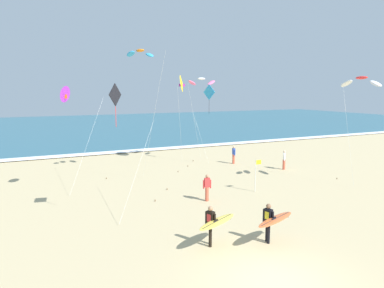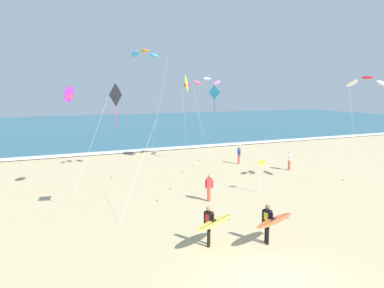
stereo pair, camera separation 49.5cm
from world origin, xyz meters
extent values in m
plane|color=tan|center=(0.00, 0.00, 0.00)|extent=(160.00, 160.00, 0.00)
cube|color=#2D6075|center=(0.00, 56.88, 0.04)|extent=(160.00, 60.00, 0.08)
cube|color=white|center=(0.00, 27.18, 0.09)|extent=(160.00, 1.69, 0.01)
cylinder|color=black|center=(1.66, 2.54, 0.44)|extent=(0.13, 0.13, 0.88)
cylinder|color=black|center=(1.72, 2.72, 0.44)|extent=(0.13, 0.13, 0.88)
cube|color=black|center=(1.69, 2.63, 1.18)|extent=(0.29, 0.38, 0.60)
cube|color=yellow|center=(1.59, 2.60, 1.22)|extent=(0.07, 0.20, 0.32)
sphere|color=brown|center=(1.69, 2.63, 1.60)|extent=(0.21, 0.21, 0.21)
cylinder|color=black|center=(1.76, 2.41, 1.29)|extent=(0.09, 0.09, 0.26)
cylinder|color=black|center=(1.72, 2.30, 1.16)|extent=(0.26, 0.15, 0.14)
cylinder|color=black|center=(1.62, 2.85, 1.14)|extent=(0.09, 0.09, 0.56)
ellipsoid|color=orange|center=(1.79, 2.28, 1.12)|extent=(2.23, 1.14, 0.20)
cube|color=#333333|center=(1.79, 2.28, 1.16)|extent=(1.83, 0.57, 0.12)
cube|color=#262628|center=(2.67, 2.54, 1.05)|extent=(0.12, 0.05, 0.14)
cylinder|color=black|center=(-0.71, 3.30, 0.44)|extent=(0.13, 0.13, 0.88)
cylinder|color=black|center=(-0.58, 3.53, 0.44)|extent=(0.13, 0.13, 0.88)
cube|color=black|center=(-0.65, 3.42, 1.18)|extent=(0.31, 0.39, 0.60)
cube|color=red|center=(-0.75, 3.38, 1.22)|extent=(0.09, 0.19, 0.32)
sphere|color=#A87A59|center=(-0.65, 3.42, 1.60)|extent=(0.21, 0.21, 0.21)
cylinder|color=black|center=(-0.56, 3.20, 1.29)|extent=(0.09, 0.09, 0.26)
cylinder|color=black|center=(-0.58, 3.10, 1.16)|extent=(0.26, 0.17, 0.14)
cylinder|color=black|center=(-0.73, 3.63, 1.14)|extent=(0.09, 0.09, 0.56)
ellipsoid|color=#EFD14C|center=(-0.51, 3.08, 1.12)|extent=(2.16, 1.32, 0.19)
cube|color=#333333|center=(-0.51, 3.08, 1.16)|extent=(1.72, 0.72, 0.11)
cube|color=#262628|center=(0.30, 3.41, 1.05)|extent=(0.12, 0.06, 0.14)
ellipsoid|color=white|center=(11.25, 7.37, 6.86)|extent=(0.87, 1.29, 0.56)
ellipsoid|color=red|center=(12.14, 7.02, 7.22)|extent=(0.87, 1.29, 0.20)
ellipsoid|color=white|center=(13.03, 6.66, 6.86)|extent=(0.87, 1.29, 0.56)
cylinder|color=silver|center=(12.57, 8.11, 3.43)|extent=(0.88, 2.19, 6.66)
cylinder|color=brown|center=(13.01, 9.20, 0.05)|extent=(0.06, 0.06, 0.10)
ellipsoid|color=pink|center=(7.57, 18.55, 7.11)|extent=(1.23, 1.07, 0.56)
ellipsoid|color=white|center=(7.00, 19.32, 7.47)|extent=(1.23, 1.07, 0.20)
ellipsoid|color=pink|center=(6.44, 20.09, 7.11)|extent=(1.23, 1.07, 0.56)
cylinder|color=silver|center=(5.98, 18.57, 3.56)|extent=(2.06, 1.52, 6.92)
cylinder|color=brown|center=(4.95, 17.81, 0.05)|extent=(0.06, 0.06, 0.10)
cone|color=yellow|center=(5.10, 19.33, 7.03)|extent=(1.02, 1.45, 1.48)
cube|color=purple|center=(5.10, 19.33, 6.89)|extent=(0.47, 0.28, 0.24)
cylinder|color=silver|center=(4.24, 17.79, 3.44)|extent=(1.74, 3.09, 6.68)
cylinder|color=brown|center=(3.37, 16.24, 0.05)|extent=(0.06, 0.06, 0.10)
cone|color=purple|center=(-5.18, 13.01, 6.21)|extent=(0.86, 0.94, 0.98)
cube|color=orange|center=(-5.18, 13.01, 6.07)|extent=(0.28, 0.24, 0.24)
cylinder|color=silver|center=(-3.70, 14.76, 3.02)|extent=(2.96, 3.51, 5.85)
cylinder|color=brown|center=(-2.23, 16.51, 0.05)|extent=(0.06, 0.06, 0.10)
ellipsoid|color=#2D99DB|center=(1.00, 15.73, 8.93)|extent=(0.59, 0.97, 0.47)
ellipsoid|color=orange|center=(0.28, 15.64, 9.20)|extent=(0.59, 0.95, 0.20)
ellipsoid|color=#2D99DB|center=(-0.43, 15.55, 8.93)|extent=(0.59, 0.97, 0.47)
cylinder|color=silver|center=(0.52, 13.79, 4.47)|extent=(0.48, 3.72, 8.74)
cylinder|color=brown|center=(0.75, 11.93, 0.05)|extent=(0.06, 0.06, 0.10)
cube|color=#2D99DB|center=(6.99, 17.86, 6.29)|extent=(0.46, 1.28, 1.34)
cylinder|color=black|center=(6.99, 17.86, 5.03)|extent=(0.02, 0.02, 1.18)
cylinder|color=silver|center=(6.67, 18.78, 2.27)|extent=(0.64, 1.86, 4.35)
cylinder|color=brown|center=(6.36, 19.71, 0.05)|extent=(0.06, 0.06, 0.10)
cube|color=black|center=(-3.56, 7.15, 6.21)|extent=(0.74, 0.75, 1.03)
cylinder|color=red|center=(-3.56, 7.15, 5.22)|extent=(0.02, 0.02, 0.95)
cylinder|color=silver|center=(-2.16, 8.56, 2.43)|extent=(2.81, 2.84, 4.66)
cylinder|color=brown|center=(-0.76, 9.98, 0.05)|extent=(0.06, 0.06, 0.10)
cylinder|color=#D8593F|center=(9.13, 17.17, 0.42)|extent=(0.22, 0.22, 0.84)
cube|color=#3351B7|center=(9.13, 17.17, 1.11)|extent=(0.22, 0.34, 0.54)
sphere|color=tan|center=(9.13, 17.17, 1.49)|extent=(0.20, 0.20, 0.20)
cylinder|color=#3351B7|center=(9.15, 17.38, 1.01)|extent=(0.08, 0.08, 0.50)
cylinder|color=#3351B7|center=(9.10, 16.96, 1.01)|extent=(0.08, 0.08, 0.50)
cylinder|color=#D8593F|center=(2.01, 8.75, 0.42)|extent=(0.22, 0.22, 0.84)
cube|color=red|center=(2.01, 8.75, 1.11)|extent=(0.35, 0.25, 0.54)
sphere|color=#A87A59|center=(2.01, 8.75, 1.49)|extent=(0.20, 0.20, 0.20)
cylinder|color=red|center=(2.22, 8.70, 1.01)|extent=(0.08, 0.08, 0.50)
cylinder|color=red|center=(1.81, 8.80, 1.01)|extent=(0.08, 0.08, 0.50)
cylinder|color=#D8593F|center=(11.62, 13.41, 0.42)|extent=(0.22, 0.22, 0.84)
cube|color=white|center=(11.62, 13.41, 1.11)|extent=(0.34, 0.36, 0.54)
sphere|color=beige|center=(11.62, 13.41, 1.49)|extent=(0.20, 0.20, 0.20)
cylinder|color=white|center=(11.75, 13.58, 1.01)|extent=(0.08, 0.08, 0.50)
cylinder|color=white|center=(11.49, 13.25, 1.01)|extent=(0.08, 0.08, 0.50)
cylinder|color=silver|center=(5.70, 9.15, 1.05)|extent=(0.05, 0.05, 2.10)
cube|color=yellow|center=(5.92, 9.15, 1.90)|extent=(0.40, 0.02, 0.28)
camera|label=1|loc=(-7.24, -8.69, 6.37)|focal=32.66mm
camera|label=2|loc=(-6.79, -8.90, 6.37)|focal=32.66mm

